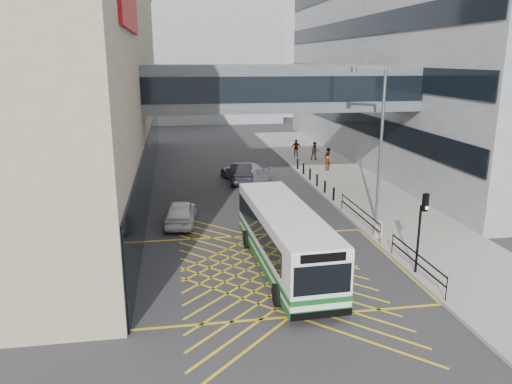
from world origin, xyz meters
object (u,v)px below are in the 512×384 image
bus (284,237)px  car_silver (244,171)px  pedestrian_b (315,151)px  street_lamp (378,136)px  pedestrian_a (327,159)px  pedestrian_c (296,148)px  car_white (181,212)px  car_dark (241,172)px  litter_bin (378,229)px  traffic_light (422,222)px

bus → car_silver: size_ratio=2.08×
pedestrian_b → bus: bearing=-104.8°
car_silver → street_lamp: street_lamp is taller
car_silver → pedestrian_a: pedestrian_a is taller
pedestrian_c → car_white: bearing=71.8°
car_dark → car_silver: 0.50m
car_dark → pedestrian_c: 11.14m
car_silver → pedestrian_c: pedestrian_c is taller
pedestrian_a → pedestrian_b: pedestrian_a is taller
bus → pedestrian_c: bus is taller
litter_bin → pedestrian_c: size_ratio=0.49×
litter_bin → pedestrian_c: pedestrian_c is taller
traffic_light → pedestrian_c: (1.24, 27.63, -1.57)m
car_dark → street_lamp: (6.20, -11.48, 4.38)m
traffic_light → litter_bin: bearing=65.4°
pedestrian_c → car_silver: bearing=67.0°
car_white → car_silver: bearing=-111.3°
bus → car_silver: (0.60, 17.28, -0.77)m
litter_bin → pedestrian_a: (2.19, 16.26, 0.56)m
car_white → car_dark: size_ratio=0.92×
car_silver → pedestrian_b: (7.59, 6.42, 0.23)m
car_dark → car_silver: same height
pedestrian_b → car_silver: bearing=-135.5°
car_dark → pedestrian_c: size_ratio=3.05×
pedestrian_b → car_dark: bearing=-134.9°
street_lamp → car_dark: bearing=124.4°
car_silver → pedestrian_c: size_ratio=3.06×
street_lamp → pedestrian_c: (0.41, 20.44, -4.18)m
bus → car_dark: size_ratio=2.09×
bus → street_lamp: street_lamp is taller
bus → car_dark: 16.90m
car_white → pedestrian_c: (11.45, 18.65, 0.25)m
traffic_light → pedestrian_b: size_ratio=2.16×
street_lamp → pedestrian_b: size_ratio=5.17×
street_lamp → pedestrian_a: (1.50, 13.82, -4.04)m
street_lamp → pedestrian_b: 18.84m
pedestrian_a → traffic_light: bearing=41.7°
traffic_light → pedestrian_c: 27.70m
bus → traffic_light: 6.03m
bus → pedestrian_b: 25.08m
street_lamp → pedestrian_b: (1.69, 18.30, -4.15)m
pedestrian_b → pedestrian_c: bearing=125.0°
car_silver → car_dark: bearing=27.7°
car_white → pedestrian_a: 17.38m
pedestrian_b → pedestrian_c: pedestrian_b is taller
street_lamp → bus: bearing=-134.2°
car_dark → litter_bin: (5.52, -13.92, -0.22)m
car_white → litter_bin: (10.35, -4.23, -0.17)m
pedestrian_a → pedestrian_c: size_ratio=1.18×
pedestrian_b → traffic_light: bearing=-91.4°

